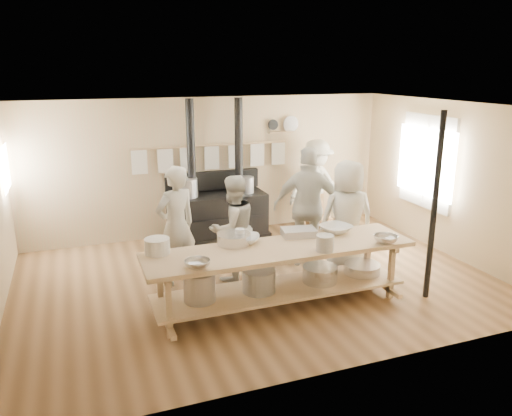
% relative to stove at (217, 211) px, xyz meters
% --- Properties ---
extents(ground, '(7.00, 7.00, 0.00)m').
position_rel_stove_xyz_m(ground, '(0.01, -2.12, -0.52)').
color(ground, brown).
rests_on(ground, ground).
extents(room_shell, '(7.00, 7.00, 7.00)m').
position_rel_stove_xyz_m(room_shell, '(0.01, -2.12, 1.10)').
color(room_shell, tan).
rests_on(room_shell, ground).
extents(window_right, '(0.09, 1.50, 1.65)m').
position_rel_stove_xyz_m(window_right, '(3.48, -1.52, 0.98)').
color(window_right, beige).
rests_on(window_right, ground).
extents(left_opening, '(0.00, 0.90, 0.90)m').
position_rel_stove_xyz_m(left_opening, '(-3.44, -0.12, 1.08)').
color(left_opening, white).
rests_on(left_opening, ground).
extents(stove, '(1.90, 0.75, 2.60)m').
position_rel_stove_xyz_m(stove, '(0.00, 0.00, 0.00)').
color(stove, black).
rests_on(stove, ground).
extents(towel_rail, '(3.00, 0.04, 0.47)m').
position_rel_stove_xyz_m(towel_rail, '(0.01, 0.28, 1.04)').
color(towel_rail, tan).
rests_on(towel_rail, ground).
extents(back_wall_shelf, '(0.63, 0.14, 0.32)m').
position_rel_stove_xyz_m(back_wall_shelf, '(1.47, 0.32, 1.48)').
color(back_wall_shelf, tan).
rests_on(back_wall_shelf, ground).
extents(prep_table, '(3.60, 0.90, 0.85)m').
position_rel_stove_xyz_m(prep_table, '(-0.00, -3.02, -0.00)').
color(prep_table, tan).
rests_on(prep_table, ground).
extents(support_post, '(0.08, 0.08, 2.60)m').
position_rel_stove_xyz_m(support_post, '(2.06, -3.47, 0.78)').
color(support_post, black).
rests_on(support_post, ground).
extents(cook_far_left, '(0.76, 0.64, 1.79)m').
position_rel_stove_xyz_m(cook_far_left, '(-1.12, -1.78, 0.37)').
color(cook_far_left, beige).
rests_on(cook_far_left, ground).
extents(cook_left, '(0.92, 0.81, 1.61)m').
position_rel_stove_xyz_m(cook_left, '(-0.29, -1.91, 0.28)').
color(cook_left, beige).
rests_on(cook_left, ground).
extents(cook_center, '(0.94, 0.68, 1.80)m').
position_rel_stove_xyz_m(cook_center, '(1.41, -2.31, 0.38)').
color(cook_center, beige).
rests_on(cook_center, ground).
extents(cook_right, '(1.23, 0.92, 1.94)m').
position_rel_stove_xyz_m(cook_right, '(1.03, -1.77, 0.45)').
color(cook_right, beige).
rests_on(cook_right, ground).
extents(cook_by_window, '(1.18, 0.70, 1.79)m').
position_rel_stove_xyz_m(cook_by_window, '(1.98, -0.17, 0.37)').
color(cook_by_window, beige).
rests_on(cook_by_window, ground).
extents(chair, '(0.40, 0.40, 0.80)m').
position_rel_stove_xyz_m(chair, '(1.82, -0.63, -0.29)').
color(chair, brown).
rests_on(chair, ground).
extents(bowl_white_a, '(0.53, 0.53, 0.10)m').
position_rel_stove_xyz_m(bowl_white_a, '(-0.38, -2.69, 0.38)').
color(bowl_white_a, white).
rests_on(bowl_white_a, prep_table).
extents(bowl_steel_a, '(0.43, 0.43, 0.10)m').
position_rel_stove_xyz_m(bowl_steel_a, '(-1.18, -3.32, 0.38)').
color(bowl_steel_a, silver).
rests_on(bowl_steel_a, prep_table).
extents(bowl_white_b, '(0.54, 0.54, 0.11)m').
position_rel_stove_xyz_m(bowl_white_b, '(0.99, -2.73, 0.38)').
color(bowl_white_b, white).
rests_on(bowl_white_b, prep_table).
extents(bowl_steel_b, '(0.41, 0.41, 0.10)m').
position_rel_stove_xyz_m(bowl_steel_b, '(1.40, -3.35, 0.38)').
color(bowl_steel_b, silver).
rests_on(bowl_steel_b, prep_table).
extents(roasting_pan, '(0.51, 0.39, 0.10)m').
position_rel_stove_xyz_m(roasting_pan, '(0.42, -2.69, 0.38)').
color(roasting_pan, '#B2B2B7').
rests_on(roasting_pan, prep_table).
extents(mixing_bowl_large, '(0.49, 0.49, 0.14)m').
position_rel_stove_xyz_m(mixing_bowl_large, '(-0.53, -2.69, 0.40)').
color(mixing_bowl_large, silver).
rests_on(mixing_bowl_large, prep_table).
extents(bucket_galv, '(0.29, 0.29, 0.21)m').
position_rel_stove_xyz_m(bucket_galv, '(0.48, -3.35, 0.44)').
color(bucket_galv, gray).
rests_on(bucket_galv, prep_table).
extents(deep_bowl_enamel, '(0.35, 0.35, 0.20)m').
position_rel_stove_xyz_m(deep_bowl_enamel, '(-1.54, -2.69, 0.43)').
color(deep_bowl_enamel, white).
rests_on(deep_bowl_enamel, prep_table).
extents(pitcher, '(0.14, 0.14, 0.20)m').
position_rel_stove_xyz_m(pitcher, '(-0.44, -2.69, 0.43)').
color(pitcher, white).
rests_on(pitcher, prep_table).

